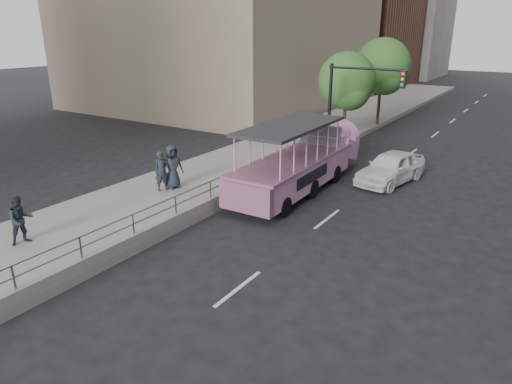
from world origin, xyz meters
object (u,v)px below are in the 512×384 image
at_px(duck_boat, 303,163).
at_px(traffic_signal, 351,97).
at_px(pedestrian_near, 162,171).
at_px(street_tree_near, 348,83).
at_px(street_tree_far, 383,68).
at_px(pedestrian_mid, 21,220).
at_px(parking_sign, 314,137).
at_px(pedestrian_far, 173,167).
at_px(car, 391,167).

bearing_deg(duck_boat, traffic_signal, 90.91).
distance_m(pedestrian_near, street_tree_near, 14.07).
bearing_deg(street_tree_far, pedestrian_mid, -96.90).
bearing_deg(street_tree_near, parking_sign, -82.60).
distance_m(pedestrian_far, traffic_signal, 10.71).
height_order(street_tree_near, street_tree_far, street_tree_far).
bearing_deg(traffic_signal, pedestrian_mid, -105.41).
bearing_deg(car, pedestrian_near, -125.13).
bearing_deg(street_tree_far, car, -68.81).
distance_m(car, pedestrian_far, 10.20).
bearing_deg(pedestrian_near, street_tree_near, 17.12).
bearing_deg(pedestrian_far, street_tree_near, 7.50).
bearing_deg(street_tree_near, pedestrian_near, -101.61).
relative_size(car, parking_sign, 1.65).
distance_m(duck_boat, street_tree_near, 9.56).
relative_size(pedestrian_far, street_tree_far, 0.30).
relative_size(duck_boat, street_tree_far, 1.48).
bearing_deg(pedestrian_mid, duck_boat, -9.14).
height_order(car, street_tree_far, street_tree_far).
bearing_deg(pedestrian_mid, pedestrian_far, 11.59).
xyz_separation_m(duck_boat, pedestrian_far, (-4.33, -3.98, 0.09)).
distance_m(traffic_signal, street_tree_far, 9.57).
height_order(duck_boat, pedestrian_mid, duck_boat).
xyz_separation_m(pedestrian_near, pedestrian_far, (0.14, 0.53, 0.09)).
relative_size(pedestrian_mid, traffic_signal, 0.31).
bearing_deg(parking_sign, car, -2.07).
relative_size(pedestrian_near, traffic_signal, 0.33).
bearing_deg(parking_sign, pedestrian_near, -115.37).
relative_size(parking_sign, street_tree_far, 0.41).
xyz_separation_m(traffic_signal, street_tree_far, (-1.40, 9.43, 0.81)).
bearing_deg(duck_boat, parking_sign, 106.76).
height_order(pedestrian_mid, traffic_signal, traffic_signal).
relative_size(car, street_tree_near, 0.77).
relative_size(duck_boat, street_tree_near, 1.66).
xyz_separation_m(duck_boat, street_tree_near, (-1.69, 9.02, 2.65)).
distance_m(parking_sign, street_tree_near, 6.44).
bearing_deg(pedestrian_far, traffic_signal, -4.90).
relative_size(parking_sign, street_tree_near, 0.47).
relative_size(car, pedestrian_near, 2.53).
xyz_separation_m(duck_boat, car, (3.23, 2.85, -0.42)).
height_order(pedestrian_near, street_tree_near, street_tree_near).
bearing_deg(parking_sign, duck_boat, -73.24).
bearing_deg(traffic_signal, pedestrian_far, -113.89).
bearing_deg(pedestrian_near, parking_sign, 3.36).
bearing_deg(street_tree_far, pedestrian_near, -98.67).
height_order(traffic_signal, street_tree_far, street_tree_far).
distance_m(duck_boat, pedestrian_near, 6.35).
relative_size(car, traffic_signal, 0.84).
distance_m(duck_boat, pedestrian_far, 5.88).
relative_size(pedestrian_near, pedestrian_far, 0.90).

